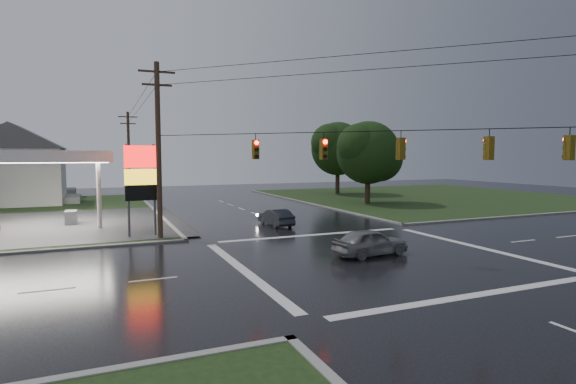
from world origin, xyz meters
name	(u,v)px	position (x,y,z in m)	size (l,w,h in m)	color
ground	(372,257)	(0.00, 0.00, 0.00)	(120.00, 120.00, 0.00)	black
grass_ne	(430,197)	(26.00, 26.00, 0.04)	(36.00, 36.00, 0.08)	black
pylon_sign	(141,175)	(-10.50, 10.50, 4.01)	(2.00, 0.35, 6.00)	#59595E
utility_pole_nw	(159,148)	(-9.50, 9.50, 5.72)	(2.20, 0.32, 11.00)	#382619
utility_pole_n	(129,154)	(-9.50, 38.00, 5.47)	(2.20, 0.32, 10.50)	#382619
traffic_signals	(375,132)	(0.02, -0.02, 6.48)	(26.87, 26.87, 1.47)	black
house_near	(17,164)	(-20.95, 36.00, 4.41)	(11.05, 8.48, 8.60)	silver
house_far	(23,162)	(-21.95, 48.00, 4.41)	(11.05, 8.48, 8.60)	silver
tree_ne_near	(369,153)	(14.14, 21.99, 5.56)	(7.99, 6.80, 8.98)	black
tree_ne_far	(339,149)	(17.15, 33.99, 6.18)	(8.46, 7.20, 9.80)	black
car_north	(276,217)	(-0.80, 11.70, 0.64)	(1.35, 3.86, 1.27)	#22262B
car_crossing	(370,242)	(0.09, 0.33, 0.71)	(1.69, 4.19, 1.43)	slate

